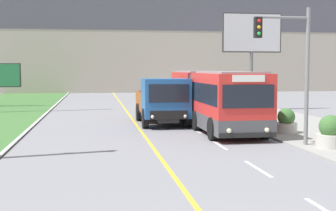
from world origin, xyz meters
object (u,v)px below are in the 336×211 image
object	(u,v)px
planter_round_near	(330,133)
planter_round_second	(286,122)
city_bus	(212,99)
planter_round_third	(257,113)
dump_truck	(163,102)
traffic_light_mast	(291,58)
billboard_large	(252,37)

from	to	relation	value
planter_round_near	planter_round_second	xyz separation A→B (m)	(0.00, 4.22, -0.04)
city_bus	planter_round_third	size ratio (longest dim) A/B	9.47
city_bus	planter_round_near	xyz separation A→B (m)	(2.71, -7.73, -0.88)
dump_truck	planter_round_third	bearing A→B (deg)	-0.88
city_bus	traffic_light_mast	world-z (taller)	traffic_light_mast
traffic_light_mast	planter_round_third	xyz separation A→B (m)	(1.35, 7.60, -2.87)
dump_truck	traffic_light_mast	distance (m)	8.92
billboard_large	planter_round_near	xyz separation A→B (m)	(-2.57, -16.82, -4.82)
city_bus	planter_round_second	xyz separation A→B (m)	(2.71, -3.51, -0.92)
billboard_large	planter_round_third	xyz separation A→B (m)	(-2.49, -8.38, -4.81)
city_bus	dump_truck	xyz separation A→B (m)	(-2.53, 0.79, -0.23)
dump_truck	traffic_light_mast	xyz separation A→B (m)	(3.96, -7.68, 2.23)
dump_truck	traffic_light_mast	world-z (taller)	traffic_light_mast
city_bus	planter_round_second	distance (m)	4.53
traffic_light_mast	planter_round_third	bearing A→B (deg)	79.90
dump_truck	planter_round_third	world-z (taller)	dump_truck
city_bus	planter_round_third	bearing A→B (deg)	14.29
billboard_large	planter_round_third	size ratio (longest dim) A/B	5.59
city_bus	dump_truck	distance (m)	2.66
city_bus	planter_round_near	world-z (taller)	city_bus
city_bus	billboard_large	xyz separation A→B (m)	(5.27, 9.09, 3.94)
dump_truck	planter_round_third	xyz separation A→B (m)	(5.31, -0.08, -0.64)
planter_round_near	planter_round_second	world-z (taller)	planter_round_near
city_bus	traffic_light_mast	size ratio (longest dim) A/B	2.22
dump_truck	planter_round_second	distance (m)	6.81
traffic_light_mast	planter_round_third	size ratio (longest dim) A/B	4.27
traffic_light_mast	planter_round_third	world-z (taller)	traffic_light_mast
planter_round_near	planter_round_third	world-z (taller)	planter_round_third
planter_round_second	planter_round_third	size ratio (longest dim) A/B	0.91
planter_round_third	planter_round_near	bearing A→B (deg)	-90.51
city_bus	billboard_large	distance (m)	11.22
traffic_light_mast	planter_round_near	bearing A→B (deg)	-33.43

